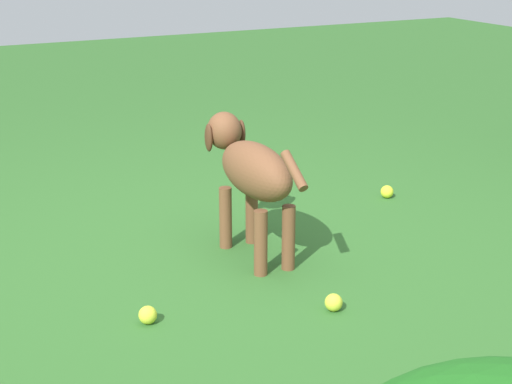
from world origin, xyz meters
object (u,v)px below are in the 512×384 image
object	(u,v)px
dog	(251,170)
tennis_ball_3	(253,189)
tennis_ball_0	(387,192)
tennis_ball_2	(334,302)
tennis_ball_1	(148,315)

from	to	relation	value
dog	tennis_ball_3	distance (m)	0.86
tennis_ball_0	dog	bearing A→B (deg)	-70.21
dog	tennis_ball_3	world-z (taller)	dog
dog	tennis_ball_0	xyz separation A→B (m)	(-0.35, 0.96, -0.34)
dog	tennis_ball_2	size ratio (longest dim) A/B	12.78
tennis_ball_1	tennis_ball_2	xyz separation A→B (m)	(0.21, 0.64, 0.00)
dog	tennis_ball_0	world-z (taller)	dog
tennis_ball_0	tennis_ball_3	size ratio (longest dim) A/B	1.00
dog	tennis_ball_2	world-z (taller)	dog
dog	tennis_ball_3	bearing A→B (deg)	-27.58
tennis_ball_3	tennis_ball_2	bearing A→B (deg)	-14.25
tennis_ball_2	dog	bearing A→B (deg)	-177.53
tennis_ball_0	tennis_ball_2	bearing A→B (deg)	-43.97
tennis_ball_1	tennis_ball_2	distance (m)	0.67
tennis_ball_0	tennis_ball_2	xyz separation A→B (m)	(0.97, -0.93, 0.00)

